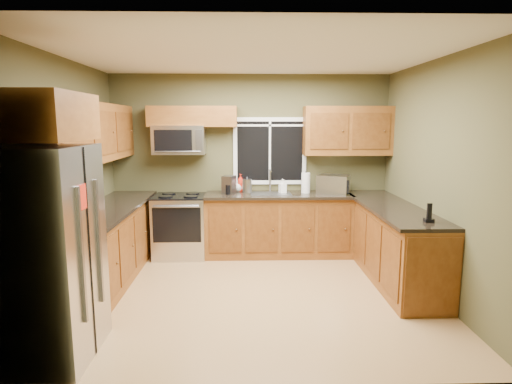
{
  "coord_description": "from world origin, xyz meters",
  "views": [
    {
      "loc": [
        -0.09,
        -4.76,
        1.98
      ],
      "look_at": [
        0.05,
        0.35,
        1.15
      ],
      "focal_mm": 30.0,
      "sensor_mm": 36.0,
      "label": 1
    }
  ],
  "objects_px": {
    "toaster_oven": "(333,184)",
    "microwave": "(179,140)",
    "soap_bottle_b": "(283,186)",
    "paper_towel_roll": "(306,183)",
    "coffee_maker": "(229,185)",
    "soap_bottle_c": "(238,186)",
    "soap_bottle_a": "(241,183)",
    "refrigerator": "(46,254)",
    "kettle": "(247,185)",
    "cordless_phone": "(429,216)",
    "range": "(180,225)"
  },
  "relations": [
    {
      "from": "toaster_oven",
      "to": "microwave",
      "type": "bearing_deg",
      "value": 176.36
    },
    {
      "from": "microwave",
      "to": "soap_bottle_b",
      "type": "height_order",
      "value": "microwave"
    },
    {
      "from": "paper_towel_roll",
      "to": "soap_bottle_b",
      "type": "relative_size",
      "value": 1.6
    },
    {
      "from": "coffee_maker",
      "to": "soap_bottle_c",
      "type": "height_order",
      "value": "coffee_maker"
    },
    {
      "from": "soap_bottle_a",
      "to": "refrigerator",
      "type": "bearing_deg",
      "value": -117.91
    },
    {
      "from": "kettle",
      "to": "coffee_maker",
      "type": "bearing_deg",
      "value": -163.1
    },
    {
      "from": "kettle",
      "to": "soap_bottle_a",
      "type": "bearing_deg",
      "value": 128.14
    },
    {
      "from": "soap_bottle_a",
      "to": "cordless_phone",
      "type": "height_order",
      "value": "soap_bottle_a"
    },
    {
      "from": "coffee_maker",
      "to": "kettle",
      "type": "distance_m",
      "value": 0.28
    },
    {
      "from": "range",
      "to": "soap_bottle_c",
      "type": "distance_m",
      "value": 1.06
    },
    {
      "from": "refrigerator",
      "to": "coffee_maker",
      "type": "bearing_deg",
      "value": 63.06
    },
    {
      "from": "refrigerator",
      "to": "soap_bottle_c",
      "type": "xyz_separation_m",
      "value": [
        1.56,
        3.0,
        0.13
      ]
    },
    {
      "from": "microwave",
      "to": "soap_bottle_c",
      "type": "relative_size",
      "value": 4.32
    },
    {
      "from": "coffee_maker",
      "to": "soap_bottle_c",
      "type": "relative_size",
      "value": 1.52
    },
    {
      "from": "kettle",
      "to": "soap_bottle_a",
      "type": "distance_m",
      "value": 0.16
    },
    {
      "from": "soap_bottle_b",
      "to": "coffee_maker",
      "type": "bearing_deg",
      "value": -176.46
    },
    {
      "from": "paper_towel_roll",
      "to": "soap_bottle_b",
      "type": "bearing_deg",
      "value": 179.75
    },
    {
      "from": "refrigerator",
      "to": "coffee_maker",
      "type": "relative_size",
      "value": 6.72
    },
    {
      "from": "range",
      "to": "coffee_maker",
      "type": "relative_size",
      "value": 3.5
    },
    {
      "from": "microwave",
      "to": "cordless_phone",
      "type": "bearing_deg",
      "value": -34.42
    },
    {
      "from": "refrigerator",
      "to": "coffee_maker",
      "type": "height_order",
      "value": "refrigerator"
    },
    {
      "from": "microwave",
      "to": "soap_bottle_c",
      "type": "height_order",
      "value": "microwave"
    },
    {
      "from": "coffee_maker",
      "to": "soap_bottle_c",
      "type": "bearing_deg",
      "value": 56.73
    },
    {
      "from": "paper_towel_roll",
      "to": "soap_bottle_c",
      "type": "bearing_deg",
      "value": 170.9
    },
    {
      "from": "paper_towel_roll",
      "to": "soap_bottle_c",
      "type": "xyz_separation_m",
      "value": [
        -1.01,
        0.16,
        -0.06
      ]
    },
    {
      "from": "toaster_oven",
      "to": "cordless_phone",
      "type": "distance_m",
      "value": 1.96
    },
    {
      "from": "refrigerator",
      "to": "kettle",
      "type": "distance_m",
      "value": 3.34
    },
    {
      "from": "refrigerator",
      "to": "soap_bottle_a",
      "type": "xyz_separation_m",
      "value": [
        1.59,
        3.0,
        0.17
      ]
    },
    {
      "from": "coffee_maker",
      "to": "kettle",
      "type": "relative_size",
      "value": 1.06
    },
    {
      "from": "range",
      "to": "soap_bottle_c",
      "type": "height_order",
      "value": "soap_bottle_c"
    },
    {
      "from": "microwave",
      "to": "soap_bottle_b",
      "type": "relative_size",
      "value": 3.64
    },
    {
      "from": "toaster_oven",
      "to": "soap_bottle_c",
      "type": "relative_size",
      "value": 3.07
    },
    {
      "from": "refrigerator",
      "to": "cordless_phone",
      "type": "relative_size",
      "value": 8.9
    },
    {
      "from": "coffee_maker",
      "to": "paper_towel_roll",
      "type": "height_order",
      "value": "paper_towel_roll"
    },
    {
      "from": "toaster_oven",
      "to": "soap_bottle_b",
      "type": "relative_size",
      "value": 2.59
    },
    {
      "from": "cordless_phone",
      "to": "soap_bottle_b",
      "type": "bearing_deg",
      "value": 125.64
    },
    {
      "from": "soap_bottle_b",
      "to": "cordless_phone",
      "type": "distance_m",
      "value": 2.38
    },
    {
      "from": "kettle",
      "to": "soap_bottle_c",
      "type": "height_order",
      "value": "kettle"
    },
    {
      "from": "paper_towel_roll",
      "to": "soap_bottle_b",
      "type": "xyz_separation_m",
      "value": [
        -0.35,
        0.0,
        -0.05
      ]
    },
    {
      "from": "soap_bottle_b",
      "to": "soap_bottle_c",
      "type": "relative_size",
      "value": 1.19
    },
    {
      "from": "refrigerator",
      "to": "paper_towel_roll",
      "type": "xyz_separation_m",
      "value": [
        2.56,
        2.84,
        0.19
      ]
    },
    {
      "from": "toaster_oven",
      "to": "kettle",
      "type": "distance_m",
      "value": 1.28
    },
    {
      "from": "microwave",
      "to": "kettle",
      "type": "relative_size",
      "value": 3.0
    },
    {
      "from": "soap_bottle_a",
      "to": "cordless_phone",
      "type": "xyz_separation_m",
      "value": [
        2.01,
        -2.09,
        -0.07
      ]
    },
    {
      "from": "coffee_maker",
      "to": "kettle",
      "type": "height_order",
      "value": "coffee_maker"
    },
    {
      "from": "coffee_maker",
      "to": "soap_bottle_b",
      "type": "relative_size",
      "value": 1.28
    },
    {
      "from": "coffee_maker",
      "to": "cordless_phone",
      "type": "relative_size",
      "value": 1.32
    },
    {
      "from": "range",
      "to": "soap_bottle_b",
      "type": "bearing_deg",
      "value": 2.63
    },
    {
      "from": "refrigerator",
      "to": "microwave",
      "type": "relative_size",
      "value": 2.37
    },
    {
      "from": "coffee_maker",
      "to": "cordless_phone",
      "type": "distance_m",
      "value": 2.88
    }
  ]
}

